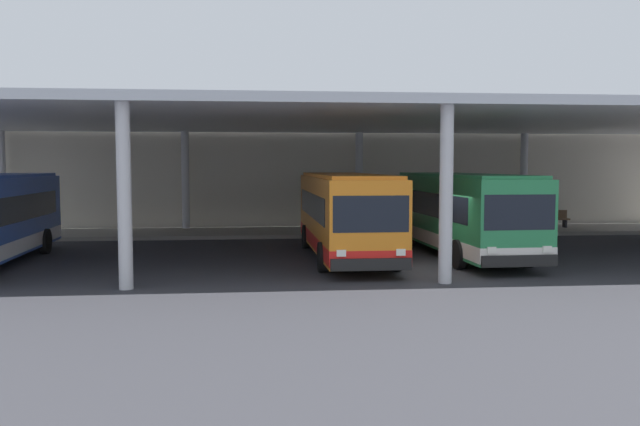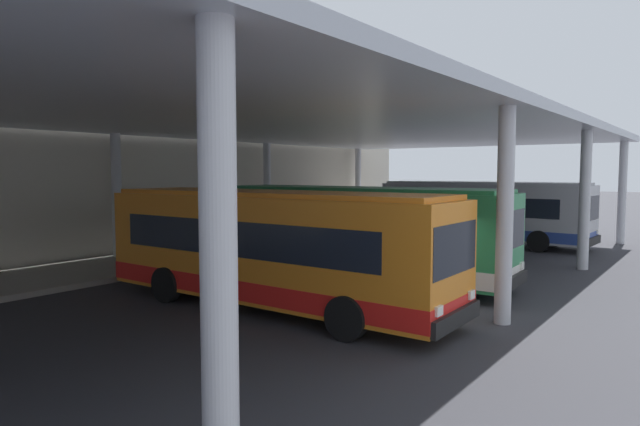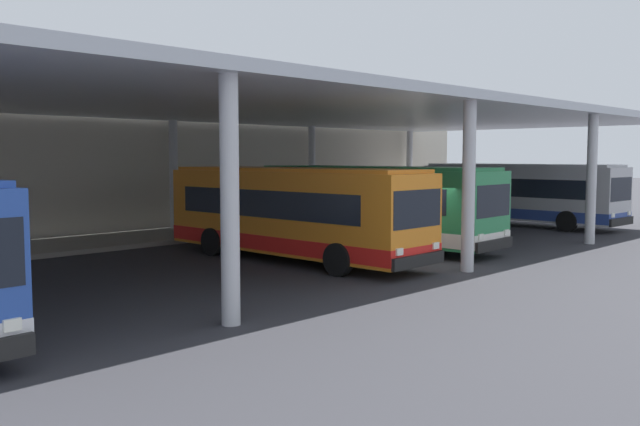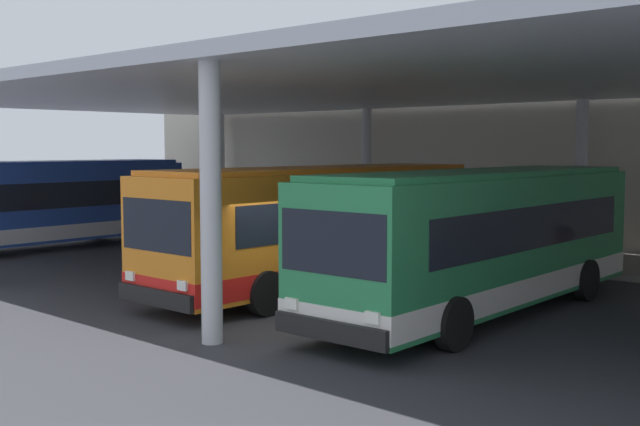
{
  "view_description": "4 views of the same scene",
  "coord_description": "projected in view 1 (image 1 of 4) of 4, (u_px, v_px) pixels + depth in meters",
  "views": [
    {
      "loc": [
        -5.6,
        -20.99,
        3.5
      ],
      "look_at": [
        -3.17,
        3.12,
        1.7
      ],
      "focal_mm": 36.21,
      "sensor_mm": 36.0,
      "label": 1
    },
    {
      "loc": [
        -13.18,
        -6.73,
        3.69
      ],
      "look_at": [
        2.93,
        5.21,
        2.17
      ],
      "focal_mm": 30.77,
      "sensor_mm": 36.0,
      "label": 2
    },
    {
      "loc": [
        -17.98,
        -13.61,
        3.55
      ],
      "look_at": [
        -0.46,
        3.41,
        1.5
      ],
      "focal_mm": 37.79,
      "sensor_mm": 36.0,
      "label": 3
    },
    {
      "loc": [
        11.31,
        -11.87,
        3.69
      ],
      "look_at": [
        -3.13,
        3.94,
        1.88
      ],
      "focal_mm": 44.16,
      "sensor_mm": 36.0,
      "label": 4
    }
  ],
  "objects": [
    {
      "name": "bus_second_bay",
      "position": [
        345.0,
        214.0,
        24.31
      ],
      "size": [
        2.81,
        10.56,
        3.17
      ],
      "color": "orange",
      "rests_on": "ground"
    },
    {
      "name": "bench_waiting",
      "position": [
        552.0,
        218.0,
        34.34
      ],
      "size": [
        1.8,
        0.45,
        0.92
      ],
      "color": "brown",
      "rests_on": "platform_kerb"
    },
    {
      "name": "bus_middle_bay",
      "position": [
        461.0,
        213.0,
        24.99
      ],
      "size": [
        2.95,
        10.6,
        3.17
      ],
      "color": "#28844C",
      "rests_on": "ground"
    },
    {
      "name": "station_building_facade",
      "position": [
        355.0,
        162.0,
        36.26
      ],
      "size": [
        48.0,
        1.6,
        7.41
      ],
      "primitive_type": "cube",
      "color": "beige",
      "rests_on": "ground"
    },
    {
      "name": "canopy_shelter",
      "position": [
        390.0,
        122.0,
        26.72
      ],
      "size": [
        40.0,
        17.0,
        5.55
      ],
      "color": "silver",
      "rests_on": "ground"
    },
    {
      "name": "ground_plane",
      "position": [
        423.0,
        270.0,
        21.65
      ],
      "size": [
        200.0,
        200.0,
        0.0
      ],
      "primitive_type": "plane",
      "color": "#333338"
    },
    {
      "name": "trash_bin",
      "position": [
        483.0,
        219.0,
        33.93
      ],
      "size": [
        0.52,
        0.52,
        0.98
      ],
      "color": "maroon",
      "rests_on": "platform_kerb"
    },
    {
      "name": "platform_kerb",
      "position": [
        364.0,
        231.0,
        33.3
      ],
      "size": [
        42.0,
        4.5,
        0.18
      ],
      "primitive_type": "cube",
      "color": "gray",
      "rests_on": "ground"
    }
  ]
}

